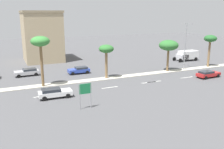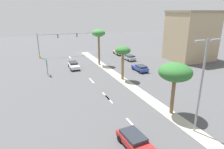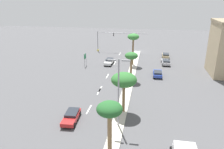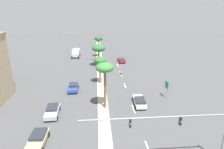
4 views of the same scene
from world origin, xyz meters
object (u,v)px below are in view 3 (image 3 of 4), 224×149
Objects in this scene: street_lamp_leading at (119,88)px; sedan_silver_left at (166,62)px; traffic_signal_gantry at (110,39)px; palm_tree_front at (110,112)px; sedan_blue_near at (158,73)px; sedan_tan_rear at (166,55)px; palm_tree_trailing at (133,38)px; sedan_white_leading at (109,61)px; directional_road_sign at (85,57)px; palm_tree_outboard at (124,80)px; sedan_red_trailing at (71,116)px; palm_tree_far at (131,57)px.

street_lamp_leading reaches higher than sedan_silver_left.
traffic_signal_gantry is 3.55× the size of sedan_silver_left.
palm_tree_front is 1.67× the size of sedan_blue_near.
sedan_tan_rear is at bearing -99.17° from sedan_blue_near.
palm_tree_trailing is 8.67m from sedan_white_leading.
street_lamp_leading reaches higher than sedan_white_leading.
sedan_silver_left is (-20.15, -4.82, -1.55)m from directional_road_sign.
street_lamp_leading is at bearing 101.97° from traffic_signal_gantry.
sedan_blue_near is (-5.53, -16.69, -4.49)m from palm_tree_outboard.
street_lamp_leading is (-0.44, 28.47, -1.28)m from palm_tree_trailing.
palm_tree_front reaches higher than sedan_red_trailing.
traffic_signal_gantry reaches higher than sedan_blue_near.
palm_tree_far is at bearing 110.27° from traffic_signal_gantry.
sedan_red_trailing is (14.81, 29.90, -0.04)m from sedan_silver_left.
street_lamp_leading is 31.48m from sedan_silver_left.
sedan_silver_left is (-7.91, -12.75, -4.38)m from palm_tree_far.
traffic_signal_gantry is 38.56m from palm_tree_outboard.
street_lamp_leading is at bearing 77.18° from sedan_tan_rear.
sedan_silver_left is at bearing -121.80° from palm_tree_far.
street_lamp_leading reaches higher than sedan_red_trailing.
traffic_signal_gantry reaches higher than palm_tree_outboard.
palm_tree_trailing reaches higher than palm_tree_outboard.
sedan_red_trailing is (6.82, -6.78, -5.18)m from palm_tree_front.
palm_tree_far is 23.94m from palm_tree_front.
traffic_signal_gantry is 1.67× the size of street_lamp_leading.
palm_tree_outboard reaches higher than sedan_red_trailing.
sedan_silver_left is at bearing 86.96° from sedan_tan_rear.
traffic_signal_gantry is 18.08m from sedan_tan_rear.
street_lamp_leading is 2.04× the size of sedan_white_leading.
palm_tree_far reaches higher than sedan_tan_rear.
palm_tree_front is at bearing 77.72° from sedan_silver_left.
sedan_tan_rear is 17.40m from sedan_white_leading.
palm_tree_far is 7.90m from sedan_blue_near.
palm_tree_trailing reaches higher than palm_tree_far.
traffic_signal_gantry is 42.36m from street_lamp_leading.
sedan_silver_left is (-16.81, 11.38, -3.41)m from traffic_signal_gantry.
sedan_white_leading reaches higher than sedan_blue_near.
palm_tree_front reaches higher than sedan_white_leading.
palm_tree_far is at bearing 92.93° from palm_tree_trailing.
palm_tree_trailing reaches higher than directional_road_sign.
sedan_tan_rear is (-8.17, -32.98, -4.49)m from palm_tree_outboard.
directional_road_sign is at bearing 29.70° from sedan_tan_rear.
sedan_blue_near is (-6.21, 7.84, -6.22)m from palm_tree_trailing.
palm_tree_front reaches higher than palm_tree_far.
sedan_silver_left is 0.96× the size of sedan_red_trailing.
palm_tree_far is 0.64× the size of street_lamp_leading.
sedan_tan_rear is at bearing -148.75° from sedan_white_leading.
palm_tree_far reaches higher than directional_road_sign.
sedan_white_leading reaches higher than sedan_tan_rear.
palm_tree_front is 44.65m from sedan_tan_rear.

